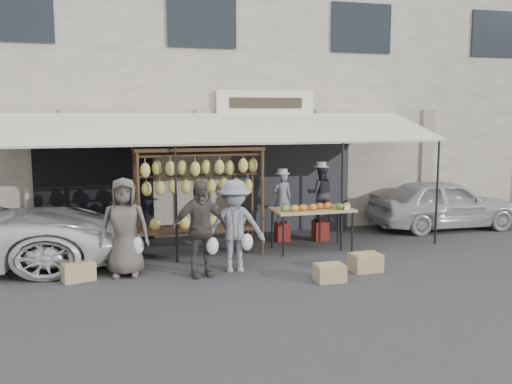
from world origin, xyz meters
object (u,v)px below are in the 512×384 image
customer_mid (200,228)px  crate_near_a (330,273)px  sedan (443,204)px  produce_table (313,210)px  vendor_right (321,193)px  crate_far (78,271)px  crate_near_b (365,262)px  customer_left (124,227)px  banana_rack (199,179)px  customer_right (235,226)px  vendor_left (282,198)px

customer_mid → crate_near_a: customer_mid is taller
crate_near_a → sedan: 5.77m
produce_table → vendor_right: size_ratio=1.32×
crate_near_a → crate_far: crate_far is taller
vendor_right → crate_near_b: (-0.19, -2.64, -0.93)m
customer_left → sedan: bearing=22.2°
crate_near_a → banana_rack: bearing=126.4°
crate_near_a → sedan: size_ratio=0.13×
customer_mid → customer_left: bearing=154.8°
crate_far → sedan: bearing=13.7°
produce_table → customer_right: size_ratio=1.00×
vendor_right → sedan: (3.51, 0.39, -0.45)m
crate_far → vendor_left: bearing=23.9°
banana_rack → produce_table: size_ratio=1.53×
customer_mid → crate_near_a: (2.11, -0.95, -0.72)m
customer_right → vendor_right: bearing=48.2°
customer_left → customer_mid: 1.35m
vendor_left → crate_near_b: (0.67, -2.85, -0.84)m
produce_table → crate_far: 4.91m
customer_mid → vendor_left: bearing=36.5°
banana_rack → produce_table: bearing=-7.3°
vendor_left → sedan: (4.37, 0.19, -0.36)m
vendor_right → crate_far: bearing=36.3°
vendor_right → customer_left: (-4.49, -1.72, -0.20)m
banana_rack → customer_mid: 1.71m
vendor_right → customer_right: vendor_right is taller
customer_mid → crate_far: (-2.12, 0.34, -0.71)m
crate_near_b → sedan: bearing=39.4°
vendor_right → crate_near_a: (-1.09, -3.06, -0.94)m
customer_left → crate_near_a: 3.73m
produce_table → crate_near_b: (0.35, -1.76, -0.71)m
crate_near_a → crate_far: (-4.23, 1.29, 0.01)m
vendor_left → customer_right: bearing=55.7°
vendor_right → sedan: size_ratio=0.34×
customer_right → banana_rack: bearing=116.0°
produce_table → crate_near_b: bearing=-78.8°
vendor_left → customer_mid: 3.29m
vendor_left → crate_near_b: vendor_left is taller
vendor_left → crate_near_b: bearing=106.2°
banana_rack → crate_near_b: 3.71m
crate_far → vendor_right: bearing=18.4°
crate_near_a → sedan: bearing=36.9°
crate_far → customer_left: bearing=3.7°
customer_left → crate_near_a: (3.40, -1.34, -0.74)m
banana_rack → crate_near_a: (1.83, -2.49, -1.42)m
banana_rack → crate_far: size_ratio=4.77×
customer_mid → customer_right: 0.69m
customer_left → crate_far: customer_left is taller
vendor_right → crate_near_b: 2.81m
banana_rack → crate_far: (-2.40, -1.20, -1.41)m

